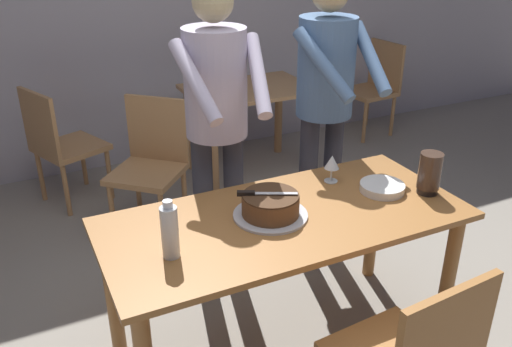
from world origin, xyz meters
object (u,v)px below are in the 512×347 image
(water_bottle, at_px, (170,231))
(plate_stack, at_px, (382,187))
(person_standing_beside, at_px, (326,94))
(background_table, at_px, (249,107))
(cake_knife, at_px, (255,193))
(person_cutting_cake, at_px, (217,112))
(background_chair_1, at_px, (374,85))
(hurricane_lamp, at_px, (430,173))
(background_chair_0, at_px, (151,161))
(background_chair_2, at_px, (60,143))
(wine_glass_near, at_px, (332,163))
(cake_on_platter, at_px, (271,206))
(main_dining_table, at_px, (285,238))

(water_bottle, bearing_deg, plate_stack, 4.76)
(person_standing_beside, distance_m, background_table, 1.44)
(plate_stack, bearing_deg, cake_knife, 175.68)
(person_cutting_cake, height_order, background_chair_1, person_cutting_cake)
(person_cutting_cake, bearing_deg, hurricane_lamp, -40.16)
(background_chair_0, distance_m, background_chair_2, 0.79)
(cake_knife, xyz_separation_m, background_chair_0, (-0.11, 1.39, -0.37))
(cake_knife, height_order, wine_glass_near, wine_glass_near)
(background_chair_1, bearing_deg, water_bottle, -139.95)
(hurricane_lamp, relative_size, background_table, 0.21)
(cake_knife, bearing_deg, cake_on_platter, -26.23)
(cake_on_platter, bearing_deg, background_chair_2, 108.63)
(cake_on_platter, distance_m, cake_knife, 0.10)
(plate_stack, bearing_deg, background_chair_1, 53.17)
(plate_stack, bearing_deg, wine_glass_near, 129.35)
(cake_on_platter, xyz_separation_m, hurricane_lamp, (0.80, -0.13, 0.06))
(background_chair_0, bearing_deg, background_table, 28.04)
(hurricane_lamp, bearing_deg, background_chair_2, 124.50)
(cake_knife, distance_m, plate_stack, 0.68)
(main_dining_table, relative_size, water_bottle, 6.69)
(wine_glass_near, height_order, water_bottle, water_bottle)
(main_dining_table, height_order, background_chair_1, background_chair_1)
(background_chair_1, xyz_separation_m, background_chair_2, (-2.99, -0.23, 0.00))
(cake_on_platter, xyz_separation_m, person_standing_beside, (0.65, 0.59, 0.27))
(person_standing_beside, relative_size, background_chair_2, 1.91)
(plate_stack, height_order, hurricane_lamp, hurricane_lamp)
(hurricane_lamp, distance_m, person_standing_beside, 0.77)
(hurricane_lamp, bearing_deg, cake_knife, 169.37)
(cake_on_platter, height_order, plate_stack, cake_on_platter)
(water_bottle, distance_m, background_chair_2, 2.17)
(main_dining_table, bearing_deg, cake_knife, 155.31)
(main_dining_table, xyz_separation_m, background_table, (0.74, 1.96, -0.06))
(main_dining_table, bearing_deg, background_chair_0, 99.31)
(wine_glass_near, height_order, background_chair_1, background_chair_1)
(cake_on_platter, xyz_separation_m, person_cutting_cake, (-0.02, 0.56, 0.27))
(wine_glass_near, bearing_deg, plate_stack, -50.65)
(plate_stack, height_order, background_chair_1, background_chair_1)
(background_chair_2, bearing_deg, water_bottle, -85.17)
(person_cutting_cake, relative_size, person_standing_beside, 1.00)
(background_chair_2, bearing_deg, background_table, -3.31)
(water_bottle, xyz_separation_m, background_chair_2, (-0.18, 2.14, -0.37))
(background_chair_0, bearing_deg, plate_stack, -61.41)
(cake_knife, height_order, background_chair_1, background_chair_1)
(background_chair_1, bearing_deg, background_table, -168.18)
(person_cutting_cake, xyz_separation_m, person_standing_beside, (0.67, 0.03, 0.00))
(wine_glass_near, xyz_separation_m, water_bottle, (-0.95, -0.30, 0.01))
(hurricane_lamp, relative_size, person_cutting_cake, 0.12)
(cake_on_platter, xyz_separation_m, cake_knife, (-0.06, 0.03, 0.06))
(plate_stack, distance_m, person_standing_beside, 0.68)
(background_table, bearing_deg, person_standing_beside, -96.31)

